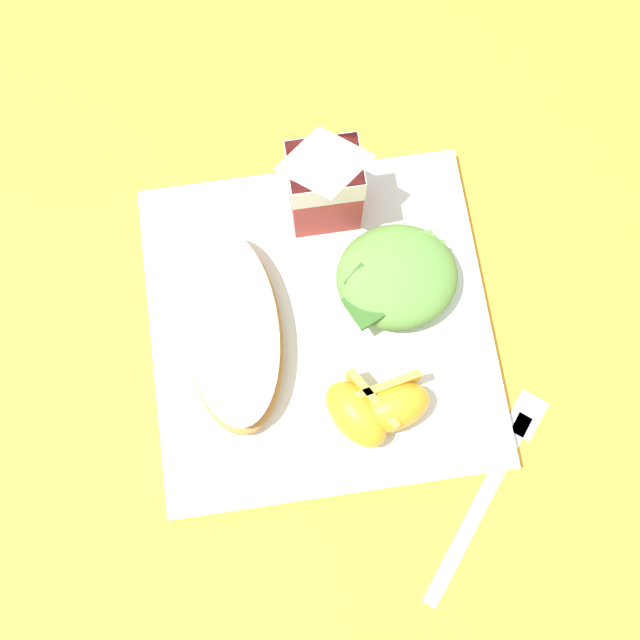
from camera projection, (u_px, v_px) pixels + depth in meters
ground at (320, 328)px, 0.66m from camera, size 3.00×3.00×0.00m
white_plate at (320, 326)px, 0.65m from camera, size 0.28×0.28×0.02m
cheesy_pizza_bread at (233, 328)px, 0.62m from camera, size 0.08×0.17×0.04m
green_salad_pile at (397, 276)px, 0.63m from camera, size 0.10×0.09×0.04m
milk_carton at (325, 180)px, 0.61m from camera, size 0.06×0.04×0.11m
orange_wedge_front at (358, 413)px, 0.60m from camera, size 0.06×0.07×0.04m
orange_wedge_middle at (392, 405)px, 0.60m from camera, size 0.07×0.05×0.04m
metal_fork at (493, 479)px, 0.62m from camera, size 0.13×0.16×0.01m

